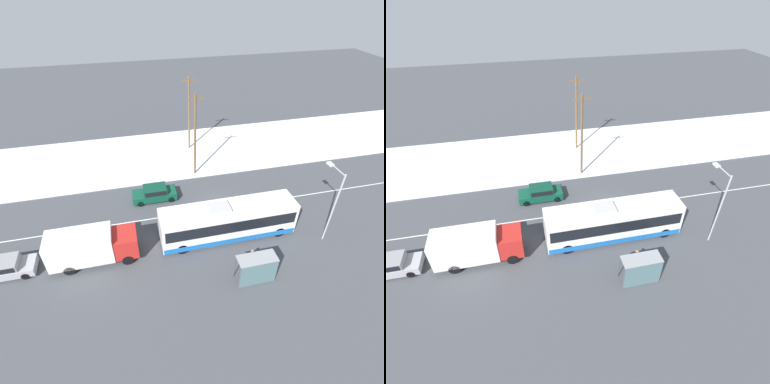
% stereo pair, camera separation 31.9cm
% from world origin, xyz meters
% --- Properties ---
extents(ground_plane, '(120.00, 120.00, 0.00)m').
position_xyz_m(ground_plane, '(0.00, 0.00, 0.00)').
color(ground_plane, '#424449').
extents(snow_lot, '(80.00, 12.02, 0.12)m').
position_xyz_m(snow_lot, '(0.00, 11.72, 0.06)').
color(snow_lot, silver).
rests_on(snow_lot, ground_plane).
extents(lane_marking_center, '(60.00, 0.12, 0.00)m').
position_xyz_m(lane_marking_center, '(0.00, 0.00, 0.00)').
color(lane_marking_center, silver).
rests_on(lane_marking_center, ground_plane).
extents(city_bus, '(11.65, 2.57, 3.45)m').
position_xyz_m(city_bus, '(-0.58, -3.65, 1.68)').
color(city_bus, white).
rests_on(city_bus, ground_plane).
extents(box_truck, '(6.87, 2.30, 2.95)m').
position_xyz_m(box_truck, '(-11.90, -3.86, 1.63)').
color(box_truck, silver).
rests_on(box_truck, ground_plane).
extents(sedan_car, '(4.38, 1.80, 1.52)m').
position_xyz_m(sedan_car, '(-6.06, 2.92, 0.82)').
color(sedan_car, '#0F4733').
rests_on(sedan_car, ground_plane).
extents(parked_car_near_truck, '(4.21, 1.80, 1.46)m').
position_xyz_m(parked_car_near_truck, '(-18.39, -3.75, 0.80)').
color(parked_car_near_truck, '#9E9EA3').
rests_on(parked_car_near_truck, ground_plane).
extents(pedestrian_at_stop, '(0.61, 0.27, 1.71)m').
position_xyz_m(pedestrian_at_stop, '(0.22, -7.25, 1.05)').
color(pedestrian_at_stop, '#23232D').
rests_on(pedestrian_at_stop, ground_plane).
extents(bus_shelter, '(2.92, 1.20, 2.40)m').
position_xyz_m(bus_shelter, '(-0.06, -8.86, 1.68)').
color(bus_shelter, gray).
rests_on(bus_shelter, ground_plane).
extents(streetlamp, '(0.36, 2.23, 6.76)m').
position_xyz_m(streetlamp, '(7.48, -5.57, 4.28)').
color(streetlamp, '#9EA3A8').
rests_on(streetlamp, ground_plane).
extents(utility_pole_roadside, '(1.80, 0.24, 9.23)m').
position_xyz_m(utility_pole_roadside, '(-0.97, 6.58, 4.81)').
color(utility_pole_roadside, brown).
rests_on(utility_pole_roadside, ground_plane).
extents(utility_pole_snowlot, '(1.80, 0.24, 9.22)m').
position_xyz_m(utility_pole_snowlot, '(-0.25, 12.59, 4.80)').
color(utility_pole_snowlot, brown).
rests_on(utility_pole_snowlot, ground_plane).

